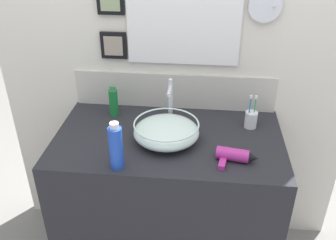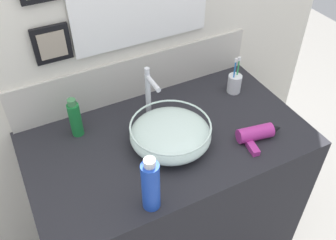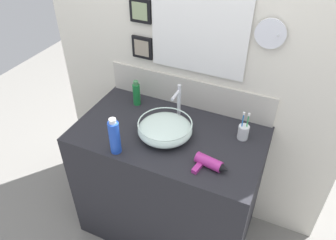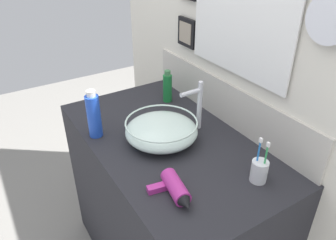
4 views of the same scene
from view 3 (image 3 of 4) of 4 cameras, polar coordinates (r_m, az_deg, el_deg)
ground_plane at (r=2.67m, az=0.04°, el=-17.47°), size 6.00×6.00×0.00m
vanity_counter at (r=2.32m, az=0.05°, el=-10.98°), size 1.16×0.66×0.91m
back_panel at (r=2.10m, az=4.19°, el=10.01°), size 2.03×0.10×2.44m
glass_bowl_sink at (r=1.95m, az=-0.52°, el=-1.57°), size 0.33×0.33×0.10m
faucet at (r=2.04m, az=1.78°, el=3.45°), size 0.02×0.12×0.24m
hair_drier at (r=1.78m, az=7.38°, el=-7.55°), size 0.20×0.13×0.06m
toothbrush_cup at (r=1.98m, az=12.98°, el=-2.01°), size 0.06×0.06×0.19m
lotion_bottle at (r=1.83m, az=-9.29°, el=-2.89°), size 0.06×0.06×0.23m
spray_bottle at (r=2.21m, az=-5.50°, el=4.59°), size 0.05×0.05×0.18m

